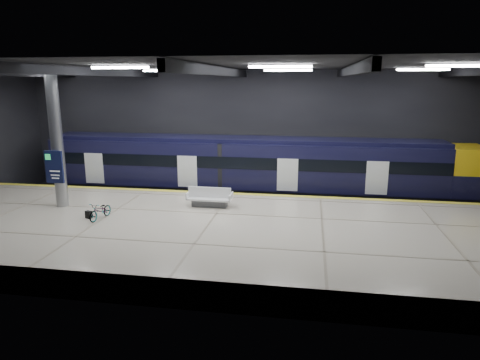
# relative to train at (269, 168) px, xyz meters

# --- Properties ---
(ground) EXTENTS (30.00, 30.00, 0.00)m
(ground) POSITION_rel_train_xyz_m (-1.91, -5.50, -2.06)
(ground) COLOR black
(ground) RESTS_ON ground
(room_shell) EXTENTS (30.10, 16.10, 8.05)m
(room_shell) POSITION_rel_train_xyz_m (-1.91, -5.49, 3.66)
(room_shell) COLOR black
(room_shell) RESTS_ON ground
(platform) EXTENTS (30.00, 11.00, 1.10)m
(platform) POSITION_rel_train_xyz_m (-1.91, -8.00, -1.51)
(platform) COLOR beige
(platform) RESTS_ON ground
(safety_strip) EXTENTS (30.00, 0.40, 0.01)m
(safety_strip) POSITION_rel_train_xyz_m (-1.91, -2.75, -0.95)
(safety_strip) COLOR yellow
(safety_strip) RESTS_ON platform
(rails) EXTENTS (30.00, 1.52, 0.16)m
(rails) POSITION_rel_train_xyz_m (-1.91, 0.00, -1.98)
(rails) COLOR gray
(rails) RESTS_ON ground
(train) EXTENTS (29.40, 2.84, 3.79)m
(train) POSITION_rel_train_xyz_m (0.00, 0.00, 0.00)
(train) COLOR black
(train) RESTS_ON ground
(bench) EXTENTS (2.28, 0.96, 1.00)m
(bench) POSITION_rel_train_xyz_m (-2.48, -5.40, -0.61)
(bench) COLOR #595B60
(bench) RESTS_ON platform
(bicycle) EXTENTS (0.78, 1.60, 0.81)m
(bicycle) POSITION_rel_train_xyz_m (-6.97, -8.20, -0.56)
(bicycle) COLOR #99999E
(bicycle) RESTS_ON platform
(pannier_bag) EXTENTS (0.34, 0.27, 0.35)m
(pannier_bag) POSITION_rel_train_xyz_m (-7.57, -8.20, -0.78)
(pannier_bag) COLOR black
(pannier_bag) RESTS_ON platform
(info_column) EXTENTS (0.90, 0.78, 6.90)m
(info_column) POSITION_rel_train_xyz_m (-9.91, -6.52, 2.40)
(info_column) COLOR #9EA0A5
(info_column) RESTS_ON platform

